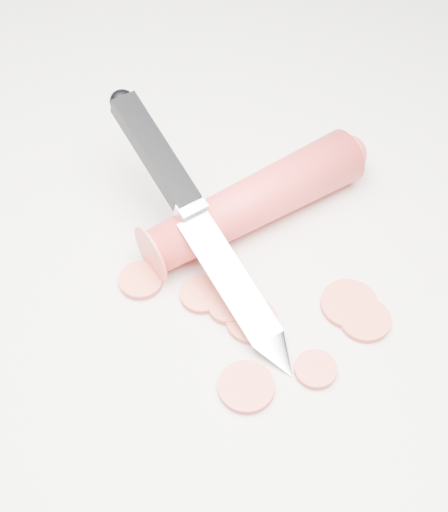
{
  "coord_description": "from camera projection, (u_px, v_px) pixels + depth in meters",
  "views": [
    {
      "loc": [
        -0.02,
        -0.32,
        0.43
      ],
      "look_at": [
        -0.04,
        -0.01,
        0.02
      ],
      "focal_mm": 50.0,
      "sensor_mm": 36.0,
      "label": 1
    }
  ],
  "objects": [
    {
      "name": "kitchen_knife",
      "position": [
        201.0,
        223.0,
        0.5
      ],
      "size": [
        0.16,
        0.21,
        0.09
      ],
      "primitive_type": null,
      "color": "#BBBDC2",
      "rests_on": "ground"
    },
    {
      "name": "carrot",
      "position": [
        254.0,
        202.0,
        0.54
      ],
      "size": [
        0.17,
        0.14,
        0.04
      ],
      "primitive_type": "cylinder",
      "rotation": [
        1.57,
        0.0,
        -0.93
      ],
      "color": "red",
      "rests_on": "ground"
    },
    {
      "name": "carrot_slice_3",
      "position": [
        252.0,
        321.0,
        0.5
      ],
      "size": [
        0.04,
        0.04,
        0.01
      ],
      "primitive_type": "cylinder",
      "color": "#F35A42",
      "rests_on": "ground"
    },
    {
      "name": "carrot_slice_4",
      "position": [
        365.0,
        320.0,
        0.5
      ],
      "size": [
        0.04,
        0.04,
        0.01
      ],
      "primitive_type": "cylinder",
      "color": "#F35A42",
      "rests_on": "ground"
    },
    {
      "name": "carrot_slice_6",
      "position": [
        315.0,
        370.0,
        0.48
      ],
      "size": [
        0.03,
        0.03,
        0.01
      ],
      "primitive_type": "cylinder",
      "color": "#F35A42",
      "rests_on": "ground"
    },
    {
      "name": "carrot_slice_1",
      "position": [
        229.0,
        306.0,
        0.51
      ],
      "size": [
        0.03,
        0.03,
        0.01
      ],
      "primitive_type": "cylinder",
      "color": "#F35A42",
      "rests_on": "ground"
    },
    {
      "name": "carrot_slice_7",
      "position": [
        246.0,
        387.0,
        0.47
      ],
      "size": [
        0.04,
        0.04,
        0.01
      ],
      "primitive_type": "cylinder",
      "color": "#F35A42",
      "rests_on": "ground"
    },
    {
      "name": "ground",
      "position": [
        272.0,
        265.0,
        0.53
      ],
      "size": [
        2.4,
        2.4,
        0.0
      ],
      "primitive_type": "plane",
      "color": "silver",
      "rests_on": "ground"
    },
    {
      "name": "carrot_slice_5",
      "position": [
        184.0,
        242.0,
        0.54
      ],
      "size": [
        0.03,
        0.03,
        0.01
      ],
      "primitive_type": "cylinder",
      "color": "#F35A42",
      "rests_on": "ground"
    },
    {
      "name": "carrot_slice_8",
      "position": [
        202.0,
        295.0,
        0.51
      ],
      "size": [
        0.03,
        0.03,
        0.01
      ],
      "primitive_type": "cylinder",
      "color": "#F35A42",
      "rests_on": "ground"
    },
    {
      "name": "carrot_slice_0",
      "position": [
        141.0,
        281.0,
        0.52
      ],
      "size": [
        0.03,
        0.03,
        0.01
      ],
      "primitive_type": "cylinder",
      "color": "#F35A42",
      "rests_on": "ground"
    },
    {
      "name": "carrot_slice_2",
      "position": [
        349.0,
        304.0,
        0.51
      ],
      "size": [
        0.04,
        0.04,
        0.01
      ],
      "primitive_type": "cylinder",
      "color": "#F35A42",
      "rests_on": "ground"
    }
  ]
}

